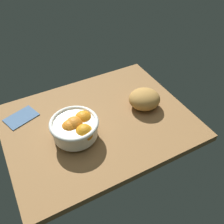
# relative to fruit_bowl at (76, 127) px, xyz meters

# --- Properties ---
(ground_plane) EXTENTS (0.77, 0.60, 0.03)m
(ground_plane) POSITION_rel_fruit_bowl_xyz_m (0.11, 0.04, -0.07)
(ground_plane) COLOR olive
(fruit_bowl) EXTENTS (0.19, 0.19, 0.10)m
(fruit_bowl) POSITION_rel_fruit_bowl_xyz_m (0.00, 0.00, 0.00)
(fruit_bowl) COLOR white
(fruit_bowl) RESTS_ON ground
(bread_loaf) EXTENTS (0.18, 0.17, 0.08)m
(bread_loaf) POSITION_rel_fruit_bowl_xyz_m (0.33, 0.03, -0.01)
(bread_loaf) COLOR #B68541
(bread_loaf) RESTS_ON ground
(napkin_folded) EXTENTS (0.15, 0.12, 0.01)m
(napkin_folded) POSITION_rel_fruit_bowl_xyz_m (-0.17, 0.21, -0.05)
(napkin_folded) COLOR #4D6D93
(napkin_folded) RESTS_ON ground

